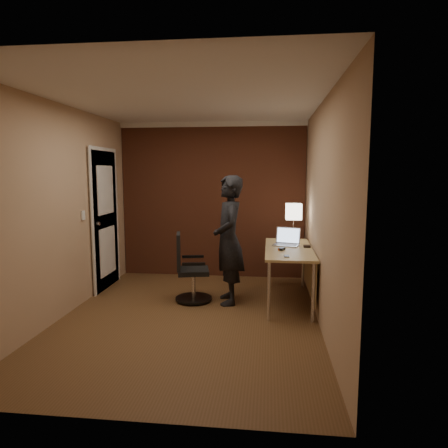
% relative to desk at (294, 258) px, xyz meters
% --- Properties ---
extents(room, '(4.00, 4.00, 4.00)m').
position_rel_desk_xyz_m(room, '(-1.53, 0.85, 0.77)').
color(room, brown).
rests_on(room, ground).
extents(desk, '(0.60, 1.50, 0.73)m').
position_rel_desk_xyz_m(desk, '(0.00, 0.00, 0.00)').
color(desk, tan).
rests_on(desk, ground).
extents(desk_lamp, '(0.22, 0.22, 0.54)m').
position_rel_desk_xyz_m(desk_lamp, '(0.01, 0.52, 0.55)').
color(desk_lamp, silver).
rests_on(desk_lamp, desk).
extents(laptop, '(0.39, 0.34, 0.23)m').
position_rel_desk_xyz_m(laptop, '(-0.09, 0.21, 0.19)').
color(laptop, silver).
rests_on(laptop, desk).
extents(mouse, '(0.10, 0.12, 0.03)m').
position_rel_desk_xyz_m(mouse, '(-0.17, -0.16, 0.14)').
color(mouse, black).
rests_on(mouse, desk).
extents(phone, '(0.06, 0.12, 0.01)m').
position_rel_desk_xyz_m(phone, '(-0.12, -0.53, 0.13)').
color(phone, black).
rests_on(phone, desk).
extents(wallet, '(0.09, 0.11, 0.02)m').
position_rel_desk_xyz_m(wallet, '(0.17, 0.08, 0.14)').
color(wallet, black).
rests_on(wallet, desk).
extents(office_chair, '(0.49, 0.55, 0.89)m').
position_rel_desk_xyz_m(office_chair, '(-1.37, -0.09, -0.21)').
color(office_chair, black).
rests_on(office_chair, ground).
extents(person, '(0.52, 0.68, 1.67)m').
position_rel_desk_xyz_m(person, '(-0.85, -0.08, 0.23)').
color(person, black).
rests_on(person, ground).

